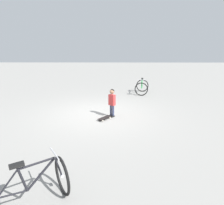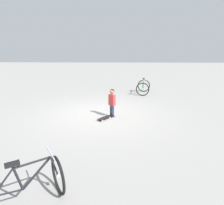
{
  "view_description": "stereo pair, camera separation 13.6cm",
  "coord_description": "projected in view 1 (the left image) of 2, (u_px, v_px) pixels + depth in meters",
  "views": [
    {
      "loc": [
        0.61,
        -7.52,
        2.59
      ],
      "look_at": [
        0.56,
        -0.33,
        0.55
      ],
      "focal_mm": 32.19,
      "sensor_mm": 36.0,
      "label": 1
    },
    {
      "loc": [
        0.75,
        -7.52,
        2.59
      ],
      "look_at": [
        0.56,
        -0.33,
        0.55
      ],
      "focal_mm": 32.19,
      "sensor_mm": 36.0,
      "label": 2
    }
  ],
  "objects": [
    {
      "name": "ground_plane",
      "position": [
        98.0,
        114.0,
        7.95
      ],
      "size": [
        50.0,
        50.0,
        0.0
      ],
      "primitive_type": "plane",
      "color": "gray"
    },
    {
      "name": "child_person",
      "position": [
        112.0,
        100.0,
        7.44
      ],
      "size": [
        0.28,
        0.38,
        1.06
      ],
      "color": "#2D3351",
      "rests_on": "ground"
    },
    {
      "name": "bicycle_mid",
      "position": [
        32.0,
        185.0,
        3.31
      ],
      "size": [
        1.28,
        1.18,
        0.85
      ],
      "color": "black",
      "rests_on": "ground"
    },
    {
      "name": "skateboard",
      "position": [
        105.0,
        118.0,
        7.3
      ],
      "size": [
        0.51,
        0.58,
        0.07
      ],
      "color": "black",
      "rests_on": "ground"
    },
    {
      "name": "bicycle_near",
      "position": [
        142.0,
        87.0,
        11.17
      ],
      "size": [
        0.9,
        1.18,
        0.85
      ],
      "color": "black",
      "rests_on": "ground"
    }
  ]
}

